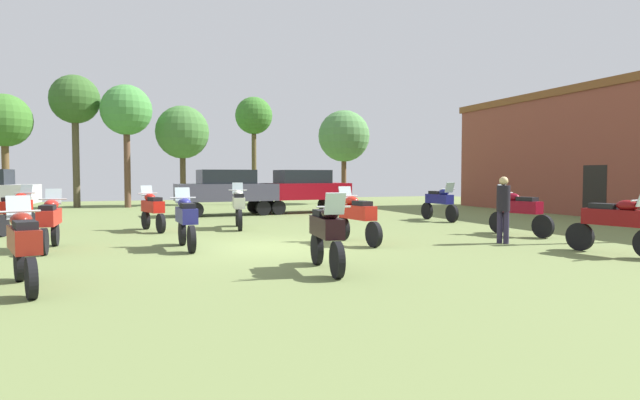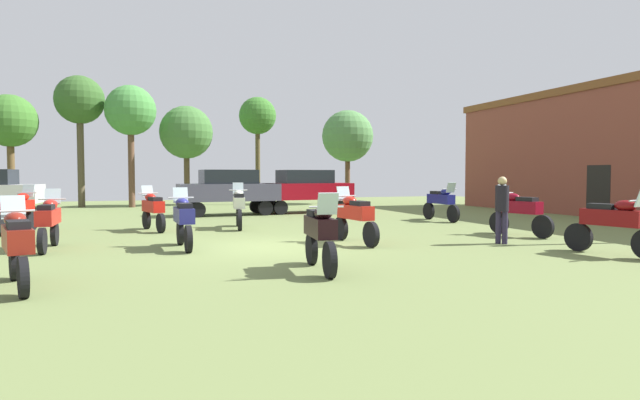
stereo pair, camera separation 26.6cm
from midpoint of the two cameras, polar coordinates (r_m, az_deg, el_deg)
ground_plane at (r=13.19m, az=-5.64°, el=-5.10°), size 44.00×52.00×0.02m
motorcycle_1 at (r=14.10m, az=-26.65°, el=-1.93°), size 0.62×2.20×1.44m
motorcycle_2 at (r=9.79m, az=0.81°, el=-3.50°), size 0.62×2.11×1.48m
motorcycle_4 at (r=17.63m, az=-17.09°, el=-0.90°), size 0.78×2.00×1.44m
motorcycle_5 at (r=9.53m, az=-29.05°, el=-4.09°), size 0.80×2.13×1.44m
motorcycle_6 at (r=21.03m, az=13.23°, el=-0.19°), size 0.62×2.29×1.50m
motorcycle_7 at (r=13.80m, az=4.29°, el=-1.68°), size 0.63×2.24×1.47m
motorcycle_8 at (r=13.43m, az=29.45°, el=-2.12°), size 0.77×2.15×1.49m
motorcycle_9 at (r=18.50m, az=-29.30°, el=-0.90°), size 0.85×2.14×1.48m
motorcycle_10 at (r=16.59m, az=21.06°, el=-1.09°), size 0.74×2.14×1.49m
motorcycle_11 at (r=13.20m, az=-13.87°, el=-1.98°), size 0.62×2.10×1.47m
motorcycle_13 at (r=17.83m, az=-8.29°, el=-0.64°), size 0.65×2.24×1.51m
car_2 at (r=23.63m, az=-9.47°, el=1.21°), size 4.40×2.06×2.00m
car_3 at (r=24.84m, az=-1.33°, el=1.32°), size 4.44×2.17×2.00m
person_1 at (r=14.47m, az=19.45°, el=-0.47°), size 0.47×0.47×1.74m
tree_2 at (r=32.81m, az=3.22°, el=6.83°), size 3.15×3.15×5.73m
tree_3 at (r=31.68m, az=-13.92°, el=7.01°), size 3.03×3.03×5.73m
tree_4 at (r=31.45m, az=-30.14°, el=7.26°), size 2.66×2.66×5.86m
tree_5 at (r=32.41m, az=-6.49°, el=8.82°), size 2.23×2.23×6.44m
tree_6 at (r=31.98m, az=-24.19°, el=9.58°), size 2.60×2.60×7.15m
tree_8 at (r=30.92m, az=-19.45°, el=8.93°), size 2.71×2.71×6.64m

